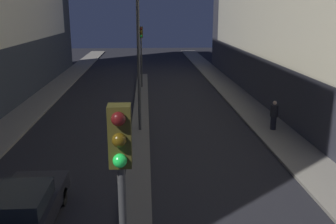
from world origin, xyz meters
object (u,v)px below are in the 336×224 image
object	(u,v)px
traffic_light_mid	(141,43)
street_lamp	(138,25)
traffic_light_near	(122,195)
pedestrian_on_right_sidewalk	(274,115)
car_left_lane	(24,208)

from	to	relation	value
traffic_light_mid	street_lamp	distance (m)	12.03
traffic_light_near	pedestrian_on_right_sidewalk	size ratio (longest dim) A/B	3.13
traffic_light_near	car_left_lane	size ratio (longest dim) A/B	1.15
street_lamp	traffic_light_near	bearing A→B (deg)	-90.00
traffic_light_near	car_left_lane	xyz separation A→B (m)	(-3.35, 5.29, -3.09)
traffic_light_mid	traffic_light_near	bearing A→B (deg)	-90.00
street_lamp	car_left_lane	size ratio (longest dim) A/B	1.82
car_left_lane	pedestrian_on_right_sidewalk	distance (m)	13.88
street_lamp	car_left_lane	xyz separation A→B (m)	(-3.35, -9.24, -5.01)
traffic_light_near	car_left_lane	bearing A→B (deg)	122.34
street_lamp	pedestrian_on_right_sidewalk	world-z (taller)	street_lamp
street_lamp	pedestrian_on_right_sidewalk	xyz separation A→B (m)	(7.29, -0.32, -4.77)
traffic_light_mid	pedestrian_on_right_sidewalk	bearing A→B (deg)	-59.14
traffic_light_mid	street_lamp	xyz separation A→B (m)	(0.00, -11.87, 1.92)
car_left_lane	traffic_light_near	bearing A→B (deg)	-57.66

